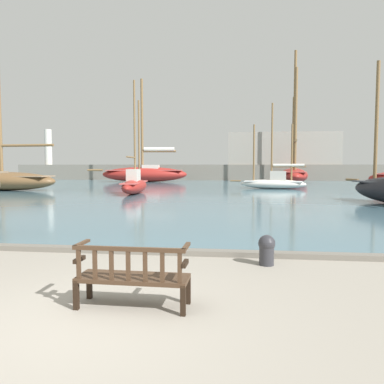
{
  "coord_description": "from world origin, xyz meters",
  "views": [
    {
      "loc": [
        2.02,
        -4.48,
        2.03
      ],
      "look_at": [
        0.27,
        10.0,
        1.0
      ],
      "focal_mm": 35.0,
      "sensor_mm": 36.0,
      "label": 1
    }
  ],
  "objects_px": {
    "park_bench": "(132,275)",
    "mooring_bollard": "(267,249)",
    "sailboat_far_starboard": "(145,173)",
    "sailboat_far_port": "(294,172)",
    "sailboat_distant_harbor": "(135,184)",
    "sailboat_nearest_port": "(4,179)",
    "sailboat_mid_starboard": "(274,181)"
  },
  "relations": [
    {
      "from": "park_bench",
      "to": "mooring_bollard",
      "type": "relative_size",
      "value": 2.6
    },
    {
      "from": "sailboat_far_starboard",
      "to": "park_bench",
      "type": "bearing_deg",
      "value": -76.24
    },
    {
      "from": "sailboat_far_port",
      "to": "sailboat_distant_harbor",
      "type": "bearing_deg",
      "value": -126.05
    },
    {
      "from": "sailboat_nearest_port",
      "to": "mooring_bollard",
      "type": "xyz_separation_m",
      "value": [
        18.85,
        -19.81,
        -0.63
      ]
    },
    {
      "from": "sailboat_far_port",
      "to": "sailboat_mid_starboard",
      "type": "distance_m",
      "value": 12.23
    },
    {
      "from": "park_bench",
      "to": "sailboat_distant_harbor",
      "type": "relative_size",
      "value": 0.21
    },
    {
      "from": "park_bench",
      "to": "sailboat_distant_harbor",
      "type": "bearing_deg",
      "value": 105.46
    },
    {
      "from": "sailboat_far_starboard",
      "to": "sailboat_distant_harbor",
      "type": "relative_size",
      "value": 1.55
    },
    {
      "from": "mooring_bollard",
      "to": "sailboat_mid_starboard",
      "type": "bearing_deg",
      "value": 84.22
    },
    {
      "from": "mooring_bollard",
      "to": "sailboat_far_port",
      "type": "bearing_deg",
      "value": 80.86
    },
    {
      "from": "sailboat_mid_starboard",
      "to": "mooring_bollard",
      "type": "bearing_deg",
      "value": -95.78
    },
    {
      "from": "sailboat_mid_starboard",
      "to": "mooring_bollard",
      "type": "distance_m",
      "value": 24.64
    },
    {
      "from": "park_bench",
      "to": "sailboat_nearest_port",
      "type": "bearing_deg",
      "value": 126.83
    },
    {
      "from": "sailboat_mid_starboard",
      "to": "sailboat_nearest_port",
      "type": "bearing_deg",
      "value": -167.58
    },
    {
      "from": "sailboat_nearest_port",
      "to": "sailboat_far_starboard",
      "type": "distance_m",
      "value": 17.81
    },
    {
      "from": "sailboat_nearest_port",
      "to": "sailboat_far_starboard",
      "type": "bearing_deg",
      "value": 65.81
    },
    {
      "from": "sailboat_nearest_port",
      "to": "mooring_bollard",
      "type": "relative_size",
      "value": 16.78
    },
    {
      "from": "sailboat_nearest_port",
      "to": "sailboat_mid_starboard",
      "type": "height_order",
      "value": "sailboat_nearest_port"
    },
    {
      "from": "sailboat_far_starboard",
      "to": "sailboat_distant_harbor",
      "type": "bearing_deg",
      "value": -78.14
    },
    {
      "from": "sailboat_mid_starboard",
      "to": "mooring_bollard",
      "type": "relative_size",
      "value": 11.56
    },
    {
      "from": "sailboat_far_starboard",
      "to": "sailboat_mid_starboard",
      "type": "bearing_deg",
      "value": -39.46
    },
    {
      "from": "sailboat_mid_starboard",
      "to": "sailboat_distant_harbor",
      "type": "xyz_separation_m",
      "value": [
        -10.17,
        -6.82,
        0.04
      ]
    },
    {
      "from": "sailboat_far_port",
      "to": "sailboat_far_starboard",
      "type": "bearing_deg",
      "value": -179.34
    },
    {
      "from": "sailboat_far_starboard",
      "to": "sailboat_mid_starboard",
      "type": "xyz_separation_m",
      "value": [
        14.03,
        -11.55,
        -0.44
      ]
    },
    {
      "from": "sailboat_far_starboard",
      "to": "mooring_bollard",
      "type": "xyz_separation_m",
      "value": [
        11.55,
        -36.06,
        -0.83
      ]
    },
    {
      "from": "park_bench",
      "to": "sailboat_mid_starboard",
      "type": "xyz_separation_m",
      "value": [
        4.57,
        27.08,
        0.25
      ]
    },
    {
      "from": "sailboat_mid_starboard",
      "to": "sailboat_distant_harbor",
      "type": "relative_size",
      "value": 0.92
    },
    {
      "from": "sailboat_far_port",
      "to": "sailboat_mid_starboard",
      "type": "xyz_separation_m",
      "value": [
        -3.35,
        -11.75,
        -0.55
      ]
    },
    {
      "from": "mooring_bollard",
      "to": "sailboat_nearest_port",
      "type": "bearing_deg",
      "value": 133.57
    },
    {
      "from": "park_bench",
      "to": "sailboat_far_port",
      "type": "height_order",
      "value": "sailboat_far_port"
    },
    {
      "from": "sailboat_far_starboard",
      "to": "sailboat_mid_starboard",
      "type": "distance_m",
      "value": 18.18
    },
    {
      "from": "sailboat_distant_harbor",
      "to": "sailboat_mid_starboard",
      "type": "bearing_deg",
      "value": 33.85
    }
  ]
}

